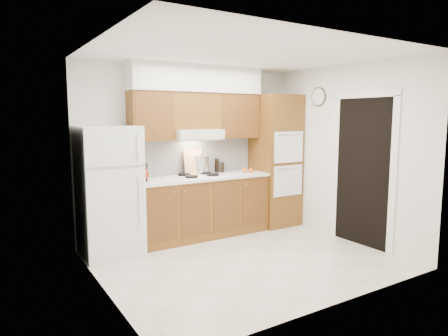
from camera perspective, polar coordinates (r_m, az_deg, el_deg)
name	(u,v)px	position (r m, az deg, el deg)	size (l,w,h in m)	color
floor	(245,259)	(5.31, 3.01, -12.91)	(3.60, 3.60, 0.00)	beige
ceiling	(246,53)	(5.04, 3.21, 16.03)	(3.60, 3.60, 0.00)	white
wall_back	(191,151)	(6.30, -4.75, 2.41)	(3.60, 0.02, 2.60)	white
wall_left	(101,170)	(4.25, -17.19, -0.24)	(0.02, 3.00, 2.60)	white
wall_right	(344,153)	(6.22, 16.83, 2.06)	(0.02, 3.00, 2.60)	white
fridge	(109,191)	(5.51, -16.08, -3.17)	(0.75, 0.72, 1.72)	white
base_cabinets	(202,208)	(6.18, -3.18, -5.66)	(2.11, 0.60, 0.90)	brown
countertop	(202,177)	(6.08, -3.17, -1.36)	(2.13, 0.62, 0.04)	white
backsplash	(193,156)	(6.30, -4.48, 1.68)	(2.11, 0.03, 0.56)	white
oven_cabinet	(275,160)	(6.83, 7.34, 1.07)	(0.70, 0.65, 2.20)	brown
upper_cab_left	(151,116)	(5.83, -10.38, 7.34)	(0.63, 0.33, 0.70)	brown
upper_cab_right	(235,116)	(6.49, 1.54, 7.44)	(0.73, 0.33, 0.70)	brown
range_hood	(196,134)	(6.07, -4.02, 4.84)	(0.75, 0.45, 0.15)	silver
upper_cab_over_hood	(194,111)	(6.12, -4.31, 8.13)	(0.75, 0.33, 0.55)	brown
soffit	(197,79)	(6.15, -3.87, 12.56)	(2.13, 0.36, 0.40)	silver
cooktop	(198,176)	(6.07, -3.68, -1.13)	(0.74, 0.50, 0.01)	white
doorway	(362,172)	(6.01, 19.17, -0.60)	(0.02, 0.90, 2.10)	black
wall_clock	(319,97)	(6.57, 13.37, 9.86)	(0.30, 0.30, 0.02)	#3F3833
kettle	(142,174)	(5.65, -11.61, -0.89)	(0.19, 0.19, 0.19)	maroon
cutting_board	(193,162)	(6.19, -4.41, 0.84)	(0.30, 0.02, 0.41)	tan
stock_pot	(201,164)	(6.28, -3.31, 0.54)	(0.24, 0.24, 0.25)	silver
condiment_a	(217,165)	(6.49, -1.05, 0.38)	(0.06, 0.06, 0.22)	black
condiment_b	(223,167)	(6.48, -0.19, 0.09)	(0.05, 0.05, 0.16)	black
condiment_c	(218,167)	(6.47, -0.90, 0.14)	(0.06, 0.06, 0.18)	black
orange_near	(245,170)	(6.48, 2.99, -0.32)	(0.07, 0.07, 0.07)	#FC510D
orange_far	(251,170)	(6.48, 3.89, -0.32)	(0.07, 0.07, 0.07)	orange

